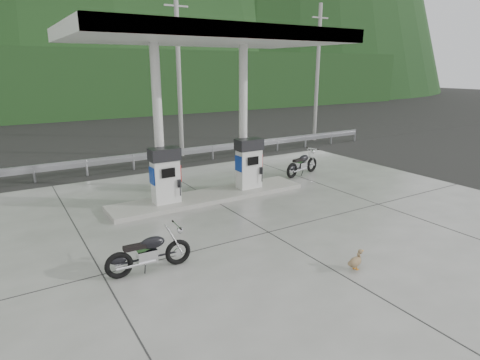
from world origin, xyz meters
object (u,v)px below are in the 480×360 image
gas_pump_left (165,176)px  motorcycle_left (149,253)px  gas_pump_right (249,163)px  motorcycle_right (302,164)px  duck (355,262)px

gas_pump_left → motorcycle_left: 4.38m
gas_pump_right → motorcycle_right: size_ratio=0.93×
gas_pump_right → motorcycle_right: bearing=13.9°
gas_pump_left → gas_pump_right: same height
motorcycle_right → duck: size_ratio=3.73×
motorcycle_right → duck: 8.31m
motorcycle_right → duck: bearing=-136.2°
gas_pump_left → duck: 6.64m
gas_pump_left → duck: (2.02, -6.26, -0.86)m
gas_pump_right → motorcycle_left: size_ratio=0.99×
gas_pump_right → motorcycle_left: 6.46m
gas_pump_left → duck: gas_pump_left is taller
gas_pump_right → motorcycle_left: gas_pump_right is taller
duck → motorcycle_left: bearing=134.9°
gas_pump_left → gas_pump_right: size_ratio=1.00×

